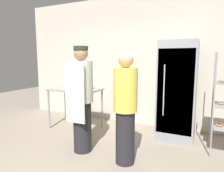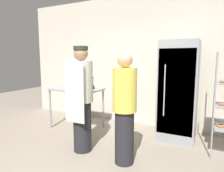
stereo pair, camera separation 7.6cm
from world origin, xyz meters
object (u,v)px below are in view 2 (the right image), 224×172
(blender_pitcher, at_px, (91,84))
(person_baker, at_px, (82,98))
(person_customer, at_px, (125,108))
(donut_box, at_px, (81,88))
(refrigerator, at_px, (178,91))

(blender_pitcher, height_order, person_baker, person_baker)
(blender_pitcher, xyz_separation_m, person_customer, (1.21, -1.01, -0.17))
(donut_box, xyz_separation_m, blender_pitcher, (0.11, 0.23, 0.07))
(refrigerator, distance_m, blender_pitcher, 1.78)
(person_baker, xyz_separation_m, person_customer, (0.79, -0.05, -0.07))
(refrigerator, bearing_deg, donut_box, -164.58)
(donut_box, height_order, blender_pitcher, blender_pitcher)
(refrigerator, bearing_deg, person_customer, -112.80)
(donut_box, relative_size, blender_pitcher, 1.09)
(person_baker, distance_m, person_customer, 0.79)
(donut_box, bearing_deg, blender_pitcher, 63.63)
(person_baker, bearing_deg, donut_box, 126.37)
(blender_pitcher, bearing_deg, person_customer, -39.93)
(refrigerator, distance_m, person_customer, 1.41)
(blender_pitcher, xyz_separation_m, person_baker, (0.42, -0.96, -0.10))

